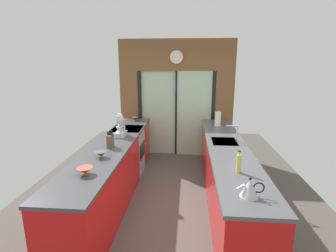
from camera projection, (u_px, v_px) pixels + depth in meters
ground_plane at (171, 189)px, 4.56m from camera, size 5.04×7.60×0.02m
back_wall_unit at (176, 92)px, 5.93m from camera, size 2.64×0.12×2.70m
left_counter_run at (112, 174)px, 4.06m from camera, size 0.62×3.80×0.92m
right_counter_run at (226, 173)px, 4.08m from camera, size 0.62×3.80×0.92m
sink_faucet at (235, 131)px, 4.16m from camera, size 0.19×0.02×0.27m
oven_range at (128, 151)px, 5.14m from camera, size 0.60×0.60×0.92m
mixing_bowl_near at (85, 171)px, 2.95m from camera, size 0.19×0.19×0.08m
mixing_bowl_mid at (101, 154)px, 3.49m from camera, size 0.16×0.16×0.08m
mixing_bowl_far at (135, 119)px, 5.68m from camera, size 0.15×0.15×0.08m
knife_block at (110, 141)px, 3.90m from camera, size 0.09×0.14×0.26m
stand_mixer at (120, 127)px, 4.47m from camera, size 0.17×0.27×0.42m
kettle at (250, 188)px, 2.45m from camera, size 0.26×0.18×0.20m
soap_bottle_near at (239, 163)px, 2.99m from camera, size 0.06×0.06×0.27m
soap_bottle_far at (217, 118)px, 5.41m from camera, size 0.07×0.07×0.26m
paper_towel_roll at (218, 119)px, 5.22m from camera, size 0.14×0.14×0.32m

